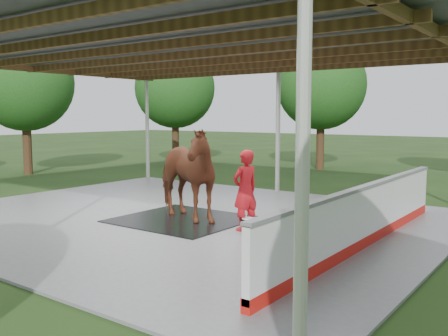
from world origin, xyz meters
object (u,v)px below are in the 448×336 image
Objects in this scene: horse at (182,173)px; wash_bucket at (248,225)px; dasher_board at (365,217)px; handler at (245,190)px.

horse reaches higher than wash_bucket.
horse is (-4.27, -0.25, 0.54)m from dasher_board.
handler is (-2.51, -0.25, 0.31)m from dasher_board.
dasher_board is at bearing 7.80° from wash_bucket.
horse is 8.14× the size of wash_bucket.
dasher_board is at bearing -69.22° from horse.
horse is at bearing 177.72° from wash_bucket.
dasher_board is 25.85× the size of wash_bucket.
horse is 1.47× the size of handler.
dasher_board is 4.68× the size of handler.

